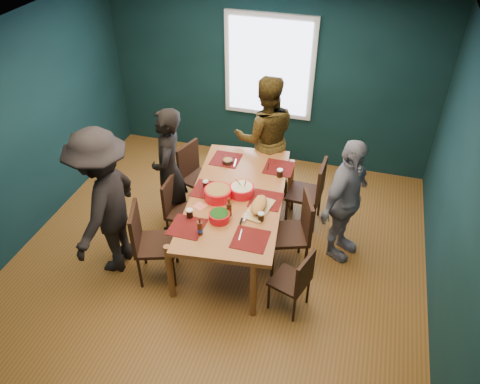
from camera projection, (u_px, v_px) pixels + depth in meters
The scene contains 26 objects.
room at pixel (224, 154), 5.28m from camera, with size 5.01×5.01×2.71m.
dining_table at pixel (237, 200), 5.62m from camera, with size 1.33×2.29×0.83m.
chair_left_far at pixel (194, 171), 6.46m from camera, with size 0.54×0.54×0.94m.
chair_left_mid at pixel (178, 205), 5.90m from camera, with size 0.41×0.41×0.90m.
chair_left_near at pixel (147, 238), 5.32m from camera, with size 0.57×0.57×1.00m.
chair_right_far at pixel (312, 189), 6.11m from camera, with size 0.46×0.46×0.97m.
chair_right_mid at pixel (297, 228), 5.45m from camera, with size 0.59×0.59×1.02m.
chair_right_near at pixel (297, 279), 4.97m from camera, with size 0.47×0.47×0.82m.
person_far_left at pixel (169, 172), 5.91m from camera, with size 0.63×0.41×1.72m, color black.
person_back at pixel (265, 138), 6.50m from camera, with size 0.88×0.68×1.81m, color black.
person_right at pixel (345, 201), 5.50m from camera, with size 0.95×0.40×1.63m, color silver.
person_near_left at pixel (105, 203), 5.27m from camera, with size 1.20×0.69×1.86m, color black.
bowl_salad at pixel (218, 193), 5.48m from camera, with size 0.32×0.32×0.13m.
bowl_dumpling at pixel (242, 190), 5.54m from camera, with size 0.29×0.29×0.27m.
bowl_herbs at pixel (219, 216), 5.17m from camera, with size 0.24×0.24×0.10m.
cutting_board at pixel (259, 206), 5.31m from camera, with size 0.30×0.58×0.12m.
small_bowl at pixel (228, 161), 6.10m from camera, with size 0.14×0.14×0.06m.
beer_bottle_a at pixel (200, 228), 4.97m from camera, with size 0.06×0.06×0.23m.
beer_bottle_b at pixel (229, 209), 5.22m from camera, with size 0.06×0.06×0.23m.
cola_glass_a at pixel (190, 213), 5.21m from camera, with size 0.08×0.08×0.11m.
cola_glass_b at pixel (261, 216), 5.16m from camera, with size 0.07×0.07×0.10m.
cola_glass_c at pixel (280, 173), 5.84m from camera, with size 0.08×0.08×0.11m.
cola_glass_d at pixel (206, 184), 5.66m from camera, with size 0.07×0.07×0.10m.
napkin_a at pixel (263, 198), 5.52m from camera, with size 0.15×0.15×0.00m, color #E26F5F.
napkin_b at pixel (200, 206), 5.40m from camera, with size 0.13×0.13×0.00m, color #E26F5F.
napkin_c at pixel (249, 236), 4.99m from camera, with size 0.16×0.16×0.00m, color #E26F5F.
Camera 1 is at (1.43, -3.98, 4.20)m, focal length 35.00 mm.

